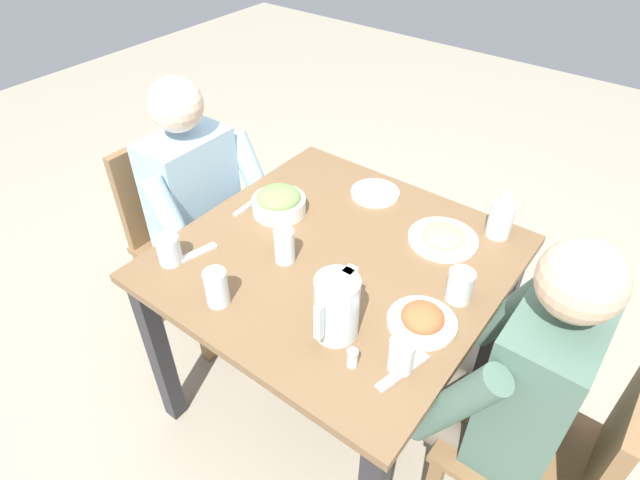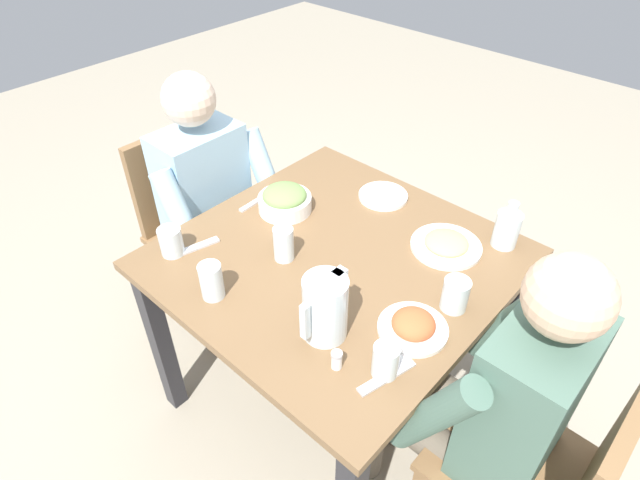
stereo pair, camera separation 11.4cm
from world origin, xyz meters
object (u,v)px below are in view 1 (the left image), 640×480
Objects in this scene: water_glass_by_pitcher at (169,250)px; water_glass_far_left at (401,355)px; water_pitcher at (336,307)px; diner_near at (211,217)px; water_glass_far_right at (284,246)px; salt_shaker at (352,358)px; diner_far at (497,382)px; water_glass_center at (217,288)px; chair_near at (182,227)px; plate_rice_curry at (422,319)px; salad_bowl at (279,202)px; dining_table at (336,280)px; water_glass_near_left at (460,286)px; plate_yoghurt at (375,191)px; chair_far at (557,453)px; oil_carafe at (500,221)px; plate_fries at (443,237)px.

water_glass_by_pitcher is 1.00× the size of water_glass_far_left.
diner_near is at bearing -107.95° from water_pitcher.
salt_shaker is (0.21, 0.40, -0.03)m from water_glass_far_right.
salt_shaker is at bearing -48.92° from diner_far.
water_glass_by_pitcher is at bearing -97.68° from water_glass_center.
chair_near reaches higher than water_glass_far_right.
plate_rice_curry is (0.08, 0.94, 0.13)m from diner_near.
water_glass_far_right is at bearing 44.84° from salad_bowl.
water_glass_near_left is at bearing 98.29° from dining_table.
diner_near reaches higher than chair_near.
water_glass_far_left reaches higher than dining_table.
water_glass_by_pitcher is (0.70, -0.31, 0.03)m from plate_yoghurt.
plate_yoghurt is at bearing 175.21° from water_glass_center.
chair_far is (0.05, 1.58, 0.00)m from chair_near.
water_glass_near_left is at bearing 164.26° from salt_shaker.
water_glass_by_pitcher is (0.08, -0.58, -0.05)m from water_pitcher.
chair_near is 4.53× the size of plate_rice_curry.
dining_table is at bearing -144.66° from water_pitcher.
water_glass_by_pitcher reaches higher than plate_yoghurt.
water_glass_center is at bearing -51.37° from water_glass_near_left.
diner_near is 0.93m from salt_shaker.
oil_carafe is at bearing -178.24° from water_glass_far_left.
plate_fries is (-0.33, -0.55, 0.27)m from chair_far.
diner_near reaches higher than plate_yoghurt.
diner_far reaches higher than chair_far.
plate_rice_curry is at bearing 118.99° from water_glass_center.
diner_near is 6.13× the size of water_pitcher.
diner_far reaches higher than plate_yoghurt.
oil_carafe reaches higher than water_glass_by_pitcher.
diner_near reaches higher than dining_table.
water_glass_by_pitcher is at bearing -82.07° from water_pitcher.
salad_bowl is at bearing -103.64° from plate_rice_curry.
water_glass_center is 0.69× the size of oil_carafe.
diner_near reaches higher than chair_far.
water_glass_center is (0.31, -0.73, 0.17)m from diner_far.
water_glass_near_left is 1.83× the size of salt_shaker.
dining_table is 10.59× the size of water_glass_by_pitcher.
diner_near is 21.58× the size of salt_shaker.
chair_near reaches higher than salad_bowl.
chair_near is 0.60m from water_glass_by_pitcher.
water_glass_near_left is (-0.31, 0.01, 0.00)m from water_glass_far_left.
salt_shaker reaches higher than dining_table.
plate_fries is at bearing 149.11° from water_glass_center.
chair_far is 0.70m from plate_fries.
water_glass_center is (0.28, -0.50, 0.04)m from plate_rice_curry.
water_glass_near_left reaches higher than plate_fries.
plate_rice_curry is (0.09, 0.36, 0.13)m from dining_table.
oil_carafe is (-0.42, 0.95, 0.17)m from diner_near.
diner_far is 1.03m from water_glass_by_pitcher.
water_glass_center reaches higher than dining_table.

